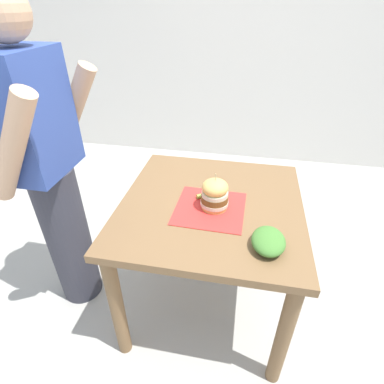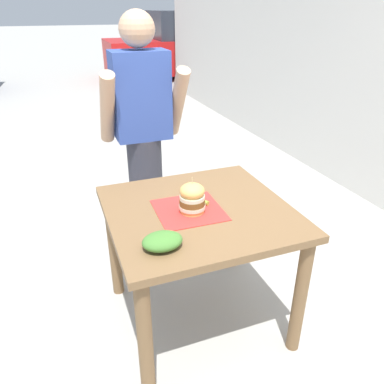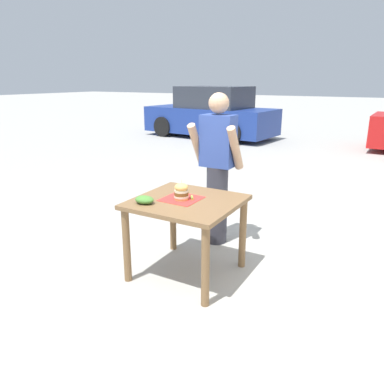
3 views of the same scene
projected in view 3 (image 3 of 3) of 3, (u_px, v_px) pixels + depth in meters
The scene contains 8 objects.
ground_plane at pixel (187, 273), 3.67m from camera, with size 80.00×80.00×0.00m, color #ADAAA3.
patio_table at pixel (187, 213), 3.49m from camera, with size 0.94×0.91×0.75m.
serving_paper at pixel (182, 199), 3.48m from camera, with size 0.34×0.34×0.00m, color red.
sandwich at pixel (181, 191), 3.44m from camera, with size 0.14×0.14×0.19m.
pickle_spear at pixel (192, 198), 3.47m from camera, with size 0.02×0.02×0.08m, color #8EA83D.
side_salad at pixel (144, 200), 3.35m from camera, with size 0.18×0.14×0.07m, color #477F33.
diner_across_table at pixel (217, 168), 4.13m from camera, with size 0.55×0.35×1.69m.
parked_car_mid_block at pixel (211, 115), 12.02m from camera, with size 4.36×2.17×1.60m.
Camera 3 is at (1.68, -2.82, 1.83)m, focal length 35.00 mm.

